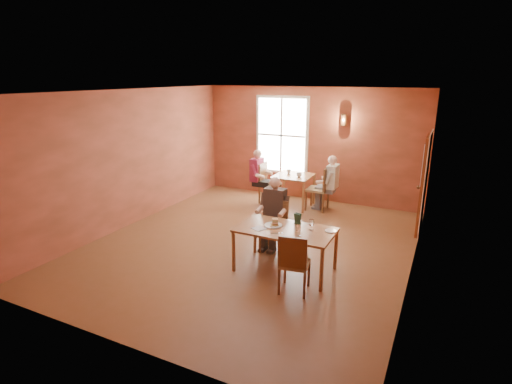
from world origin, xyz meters
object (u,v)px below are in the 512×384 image
at_px(main_table, 285,250).
at_px(chair_diner_maroon, 270,183).
at_px(diner_white, 319,184).
at_px(diner_maroon, 269,177).
at_px(diner_main, 273,218).
at_px(second_table, 293,191).
at_px(chair_diner_white, 318,188).
at_px(chair_empty, 295,262).
at_px(chair_diner_main, 273,227).

xyz_separation_m(main_table, chair_diner_maroon, (-1.80, 3.42, 0.15)).
bearing_deg(diner_white, diner_maroon, 90.00).
height_order(diner_main, second_table, diner_main).
distance_m(diner_main, chair_diner_white, 2.80).
bearing_deg(diner_main, diner_maroon, -64.64).
distance_m(diner_main, chair_diner_maroon, 3.09).
relative_size(second_table, diner_maroon, 0.68).
bearing_deg(second_table, diner_maroon, 180.00).
bearing_deg(second_table, chair_empty, -68.91).
bearing_deg(diner_white, second_table, 90.00).
bearing_deg(diner_maroon, main_table, 28.12).
bearing_deg(diner_main, main_table, 128.88).
distance_m(chair_diner_maroon, diner_maroon, 0.16).
bearing_deg(chair_diner_maroon, second_table, 90.00).
bearing_deg(diner_maroon, second_table, 90.00).
relative_size(chair_diner_main, chair_diner_maroon, 0.92).
relative_size(diner_main, chair_empty, 1.38).
height_order(main_table, chair_diner_maroon, chair_diner_maroon).
xyz_separation_m(main_table, chair_empty, (0.39, -0.58, 0.11)).
bearing_deg(diner_white, main_table, -172.23).
bearing_deg(main_table, second_table, 108.54).
bearing_deg(diner_main, diner_white, -90.69).
bearing_deg(chair_diner_main, main_table, 127.57).
height_order(chair_diner_main, chair_diner_white, chair_diner_white).
height_order(main_table, diner_maroon, diner_maroon).
xyz_separation_m(main_table, chair_diner_main, (-0.50, 0.65, 0.10)).
relative_size(main_table, chair_diner_white, 1.49).
bearing_deg(diner_white, chair_empty, -167.84).
distance_m(chair_diner_main, chair_diner_maroon, 3.06).
bearing_deg(chair_diner_white, chair_empty, -167.43).
bearing_deg(chair_diner_main, chair_diner_maroon, -64.90).
bearing_deg(chair_diner_maroon, chair_diner_main, 25.10).
distance_m(main_table, chair_diner_white, 3.46).
xyz_separation_m(diner_main, chair_empty, (0.89, -1.20, -0.19)).
bearing_deg(diner_main, chair_diner_main, -90.00).
relative_size(chair_empty, diner_maroon, 0.72).
xyz_separation_m(main_table, second_table, (-1.15, 3.42, 0.02)).
height_order(diner_white, chair_diner_maroon, diner_white).
distance_m(diner_main, second_table, 2.88).
distance_m(chair_diner_white, diner_white, 0.13).
height_order(second_table, chair_diner_maroon, chair_diner_maroon).
distance_m(chair_empty, chair_diner_maroon, 4.56).
bearing_deg(chair_diner_main, chair_diner_white, -90.07).
relative_size(main_table, chair_empty, 1.67).
bearing_deg(chair_empty, chair_diner_maroon, 109.96).
bearing_deg(diner_maroon, chair_diner_maroon, 90.00).
distance_m(diner_main, diner_white, 2.80).
xyz_separation_m(chair_diner_white, chair_diner_maroon, (-1.30, 0.00, -0.02)).
height_order(main_table, chair_diner_main, chair_diner_main).
bearing_deg(second_table, chair_diner_white, 0.00).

